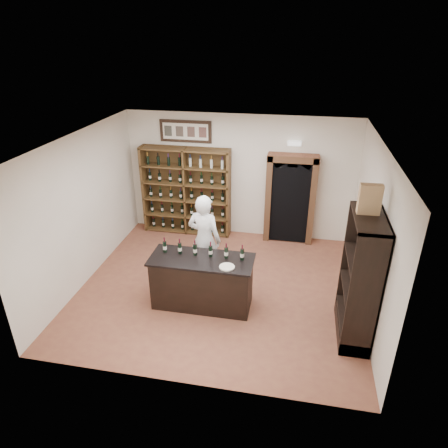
% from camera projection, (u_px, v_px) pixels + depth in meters
% --- Properties ---
extents(floor, '(5.50, 5.50, 0.00)m').
position_uv_depth(floor, '(219.00, 287.00, 8.10)').
color(floor, brown).
rests_on(floor, ground).
extents(ceiling, '(5.50, 5.50, 0.00)m').
position_uv_depth(ceiling, '(218.00, 141.00, 6.78)').
color(ceiling, white).
rests_on(ceiling, wall_back).
extents(wall_back, '(5.50, 0.04, 3.00)m').
position_uv_depth(wall_back, '(240.00, 177.00, 9.65)').
color(wall_back, white).
rests_on(wall_back, ground).
extents(wall_left, '(0.04, 5.00, 3.00)m').
position_uv_depth(wall_left, '(83.00, 209.00, 7.91)').
color(wall_left, white).
rests_on(wall_left, ground).
extents(wall_right, '(0.04, 5.00, 3.00)m').
position_uv_depth(wall_right, '(373.00, 233.00, 6.97)').
color(wall_right, white).
rests_on(wall_right, ground).
extents(wine_shelf, '(2.20, 0.38, 2.20)m').
position_uv_depth(wine_shelf, '(187.00, 191.00, 9.90)').
color(wine_shelf, '#51351B').
rests_on(wine_shelf, ground).
extents(framed_picture, '(1.25, 0.04, 0.52)m').
position_uv_depth(framed_picture, '(186.00, 131.00, 9.38)').
color(framed_picture, black).
rests_on(framed_picture, wall_back).
extents(arched_doorway, '(1.17, 0.35, 2.17)m').
position_uv_depth(arched_doorway, '(290.00, 197.00, 9.44)').
color(arched_doorway, black).
rests_on(arched_doorway, ground).
extents(emergency_light, '(0.30, 0.10, 0.10)m').
position_uv_depth(emergency_light, '(295.00, 143.00, 8.97)').
color(emergency_light, white).
rests_on(emergency_light, wall_back).
extents(tasting_counter, '(1.88, 0.78, 1.00)m').
position_uv_depth(tasting_counter, '(202.00, 282.00, 7.39)').
color(tasting_counter, black).
rests_on(tasting_counter, ground).
extents(counter_bottle_0, '(0.07, 0.07, 0.30)m').
position_uv_depth(counter_bottle_0, '(165.00, 247.00, 7.34)').
color(counter_bottle_0, black).
rests_on(counter_bottle_0, tasting_counter).
extents(counter_bottle_1, '(0.07, 0.07, 0.30)m').
position_uv_depth(counter_bottle_1, '(180.00, 248.00, 7.29)').
color(counter_bottle_1, black).
rests_on(counter_bottle_1, tasting_counter).
extents(counter_bottle_2, '(0.07, 0.07, 0.30)m').
position_uv_depth(counter_bottle_2, '(195.00, 250.00, 7.24)').
color(counter_bottle_2, black).
rests_on(counter_bottle_2, tasting_counter).
extents(counter_bottle_3, '(0.07, 0.07, 0.30)m').
position_uv_depth(counter_bottle_3, '(211.00, 251.00, 7.19)').
color(counter_bottle_3, black).
rests_on(counter_bottle_3, tasting_counter).
extents(counter_bottle_4, '(0.07, 0.07, 0.30)m').
position_uv_depth(counter_bottle_4, '(226.00, 253.00, 7.14)').
color(counter_bottle_4, black).
rests_on(counter_bottle_4, tasting_counter).
extents(counter_bottle_5, '(0.07, 0.07, 0.30)m').
position_uv_depth(counter_bottle_5, '(242.00, 254.00, 7.09)').
color(counter_bottle_5, black).
rests_on(counter_bottle_5, tasting_counter).
extents(side_cabinet, '(0.48, 1.20, 2.20)m').
position_uv_depth(side_cabinet, '(359.00, 297.00, 6.54)').
color(side_cabinet, black).
rests_on(side_cabinet, ground).
extents(shopkeeper, '(0.76, 0.58, 1.89)m').
position_uv_depth(shopkeeper, '(204.00, 240.00, 7.92)').
color(shopkeeper, white).
rests_on(shopkeeper, ground).
extents(plate, '(0.27, 0.27, 0.02)m').
position_uv_depth(plate, '(227.00, 267.00, 6.89)').
color(plate, silver).
rests_on(plate, tasting_counter).
extents(wine_crate, '(0.33, 0.15, 0.47)m').
position_uv_depth(wine_crate, '(370.00, 199.00, 5.92)').
color(wine_crate, tan).
rests_on(wine_crate, side_cabinet).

